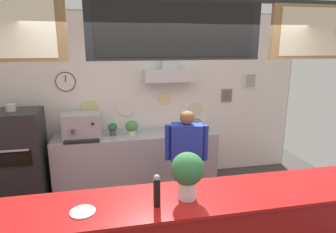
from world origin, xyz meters
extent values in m
cube|color=#9E9E99|center=(0.00, 2.38, 1.42)|extent=(5.49, 0.12, 2.85)
cube|color=white|center=(0.00, 2.32, 1.42)|extent=(5.45, 0.01, 2.81)
cylinder|color=black|center=(-1.25, 2.30, 1.75)|extent=(0.31, 0.02, 0.31)
cylinder|color=white|center=(-1.25, 2.29, 1.75)|extent=(0.28, 0.01, 0.28)
cube|color=black|center=(-1.25, 2.28, 1.81)|extent=(0.02, 0.01, 0.11)
cylinder|color=beige|center=(-0.90, 2.30, 1.31)|extent=(0.29, 0.02, 0.29)
cylinder|color=white|center=(-0.33, 2.30, 1.30)|extent=(0.29, 0.02, 0.29)
cylinder|color=beige|center=(0.35, 2.30, 1.43)|extent=(0.22, 0.02, 0.22)
cylinder|color=beige|center=(0.91, 2.30, 1.22)|extent=(0.25, 0.02, 0.25)
cube|color=#997047|center=(1.49, 2.30, 1.44)|extent=(0.19, 0.02, 0.24)
cube|color=#5F5F5F|center=(1.49, 2.29, 1.44)|extent=(0.14, 0.01, 0.17)
cube|color=white|center=(1.93, 2.30, 1.69)|extent=(0.26, 0.02, 0.31)
cube|color=#A0A0A0|center=(1.93, 2.29, 1.69)|extent=(0.18, 0.01, 0.23)
cube|color=silver|center=(0.40, 2.16, 1.84)|extent=(0.83, 0.34, 0.20)
cube|color=silver|center=(0.40, 2.20, 2.37)|extent=(0.24, 0.24, 0.86)
cube|color=black|center=(0.00, -0.01, 2.44)|extent=(1.54, 0.05, 0.50)
cube|color=black|center=(0.00, -0.04, 2.44)|extent=(1.38, 0.01, 0.44)
cube|color=#B31515|center=(0.00, -0.36, 1.03)|extent=(4.48, 0.63, 0.03)
cube|color=#A3A5AD|center=(-0.18, 1.98, 0.45)|extent=(2.62, 0.57, 0.91)
cube|color=gray|center=(-0.18, 1.98, 0.16)|extent=(2.49, 0.52, 0.02)
cube|color=#232326|center=(-1.94, 1.79, 0.71)|extent=(0.75, 0.63, 1.42)
cube|color=black|center=(-1.94, 1.47, 0.82)|extent=(0.56, 0.02, 0.20)
cube|color=#B7BABF|center=(-1.94, 1.45, 0.95)|extent=(0.52, 0.02, 0.02)
cylinder|color=#B7BABF|center=(-1.94, 1.79, 1.47)|extent=(0.14, 0.14, 0.10)
cube|color=#232328|center=(0.35, 0.87, 0.40)|extent=(0.33, 0.26, 0.81)
cube|color=#1E339E|center=(0.35, 0.87, 1.08)|extent=(0.43, 0.30, 0.54)
cylinder|color=#1E339E|center=(0.58, 0.82, 1.11)|extent=(0.08, 0.08, 0.46)
cylinder|color=#1E339E|center=(0.12, 0.92, 1.11)|extent=(0.08, 0.08, 0.46)
sphere|color=brown|center=(0.35, 0.87, 1.43)|extent=(0.18, 0.18, 0.18)
ellipsoid|color=olive|center=(0.35, 0.87, 1.47)|extent=(0.17, 0.17, 0.10)
cube|color=#A3A5AD|center=(-1.02, 1.96, 1.11)|extent=(0.57, 0.36, 0.39)
cylinder|color=#4C4C51|center=(-1.13, 1.75, 1.09)|extent=(0.06, 0.06, 0.06)
cube|color=black|center=(-1.02, 1.74, 0.93)|extent=(0.51, 0.10, 0.04)
sphere|color=black|center=(-0.85, 1.76, 1.18)|extent=(0.04, 0.04, 0.04)
cylinder|color=#4C4C51|center=(-0.55, 2.01, 0.95)|extent=(0.10, 0.10, 0.09)
ellipsoid|color=#2D6638|center=(-0.55, 2.01, 1.05)|extent=(0.14, 0.14, 0.13)
cylinder|color=beige|center=(-0.25, 1.98, 0.95)|extent=(0.13, 0.13, 0.08)
ellipsoid|color=#47894C|center=(-0.25, 1.98, 1.06)|extent=(0.20, 0.20, 0.18)
cylinder|color=#4C4C51|center=(0.81, 1.95, 0.95)|extent=(0.12, 0.12, 0.08)
ellipsoid|color=#5B844C|center=(0.81, 1.95, 1.05)|extent=(0.19, 0.19, 0.17)
cylinder|color=white|center=(-0.84, -0.42, 1.05)|extent=(0.20, 0.20, 0.01)
cylinder|color=silver|center=(0.02, -0.37, 1.13)|extent=(0.16, 0.16, 0.17)
cylinder|color=gray|center=(0.02, -0.37, 1.08)|extent=(0.15, 0.15, 0.05)
ellipsoid|color=#2D6638|center=(0.02, -0.37, 1.32)|extent=(0.28, 0.28, 0.28)
cylinder|color=black|center=(-0.26, -0.45, 1.16)|extent=(0.06, 0.06, 0.23)
sphere|color=gray|center=(-0.26, -0.45, 1.30)|extent=(0.05, 0.05, 0.05)
camera|label=1|loc=(-0.61, -2.56, 2.32)|focal=31.27mm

